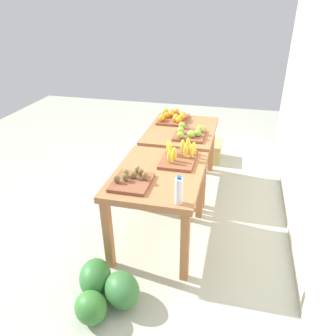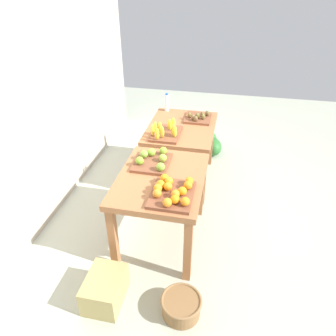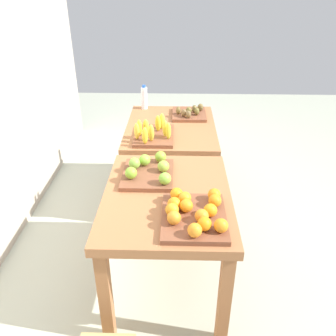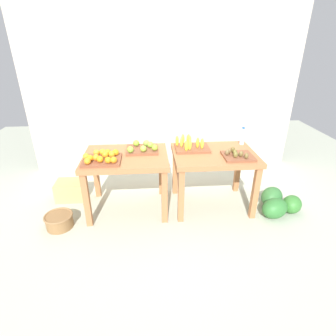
# 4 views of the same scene
# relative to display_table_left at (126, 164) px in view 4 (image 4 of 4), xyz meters

# --- Properties ---
(ground_plane) EXTENTS (8.00, 8.00, 0.00)m
(ground_plane) POSITION_rel_display_table_left_xyz_m (0.56, 0.00, -0.66)
(ground_plane) COLOR #ADB29E
(back_wall) EXTENTS (4.40, 0.12, 3.00)m
(back_wall) POSITION_rel_display_table_left_xyz_m (0.56, 1.35, 0.84)
(back_wall) COLOR #BEB1A0
(back_wall) RESTS_ON ground_plane
(display_table_left) EXTENTS (1.04, 0.80, 0.77)m
(display_table_left) POSITION_rel_display_table_left_xyz_m (0.00, 0.00, 0.00)
(display_table_left) COLOR #A4683E
(display_table_left) RESTS_ON ground_plane
(display_table_right) EXTENTS (1.04, 0.80, 0.77)m
(display_table_right) POSITION_rel_display_table_left_xyz_m (1.12, 0.00, 0.00)
(display_table_right) COLOR #A4683E
(display_table_right) RESTS_ON ground_plane
(orange_bin) EXTENTS (0.45, 0.36, 0.11)m
(orange_bin) POSITION_rel_display_table_left_xyz_m (-0.26, -0.16, 0.16)
(orange_bin) COLOR brown
(orange_bin) RESTS_ON display_table_left
(apple_bin) EXTENTS (0.40, 0.35, 0.11)m
(apple_bin) POSITION_rel_display_table_left_xyz_m (0.21, 0.13, 0.15)
(apple_bin) COLOR brown
(apple_bin) RESTS_ON display_table_left
(banana_crate) EXTENTS (0.44, 0.32, 0.17)m
(banana_crate) POSITION_rel_display_table_left_xyz_m (0.83, 0.14, 0.16)
(banana_crate) COLOR brown
(banana_crate) RESTS_ON display_table_right
(kiwi_bin) EXTENTS (0.36, 0.32, 0.10)m
(kiwi_bin) POSITION_rel_display_table_left_xyz_m (1.36, -0.17, 0.14)
(kiwi_bin) COLOR brown
(kiwi_bin) RESTS_ON display_table_right
(water_bottle) EXTENTS (0.06, 0.06, 0.24)m
(water_bottle) POSITION_rel_display_table_left_xyz_m (1.56, 0.28, 0.23)
(water_bottle) COLOR silver
(water_bottle) RESTS_ON display_table_right
(watermelon_pile) EXTENTS (0.66, 0.66, 0.27)m
(watermelon_pile) POSITION_rel_display_table_left_xyz_m (1.96, -0.24, -0.53)
(watermelon_pile) COLOR #33752E
(watermelon_pile) RESTS_ON ground_plane
(wicker_basket) EXTENTS (0.34, 0.34, 0.17)m
(wicker_basket) POSITION_rel_display_table_left_xyz_m (-0.82, -0.35, -0.56)
(wicker_basket) COLOR olive
(wicker_basket) RESTS_ON ground_plane
(cardboard_produce_box) EXTENTS (0.40, 0.30, 0.27)m
(cardboard_produce_box) POSITION_rel_display_table_left_xyz_m (-0.83, 0.30, -0.52)
(cardboard_produce_box) COLOR tan
(cardboard_produce_box) RESTS_ON ground_plane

